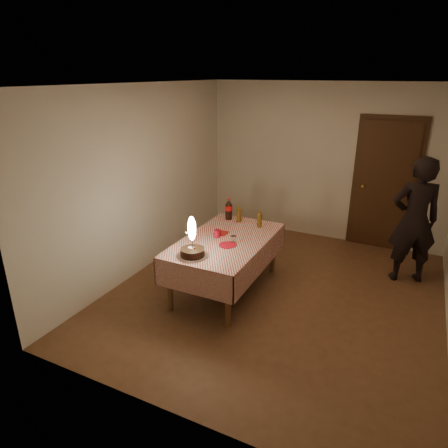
{
  "coord_description": "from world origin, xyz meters",
  "views": [
    {
      "loc": [
        1.41,
        -4.4,
        2.72
      ],
      "look_at": [
        -0.64,
        -0.22,
        0.95
      ],
      "focal_mm": 32.0,
      "sensor_mm": 36.0,
      "label": 1
    }
  ],
  "objects_px": {
    "dining_table": "(226,246)",
    "photographer": "(414,221)",
    "red_cup": "(217,233)",
    "cola_bottle": "(229,209)",
    "clear_cup": "(233,239)",
    "amber_bottle_left": "(239,214)",
    "birthday_cake": "(192,247)",
    "amber_bottle_right": "(260,219)",
    "red_plate": "(228,245)"
  },
  "relations": [
    {
      "from": "dining_table",
      "to": "photographer",
      "type": "height_order",
      "value": "photographer"
    },
    {
      "from": "red_cup",
      "to": "cola_bottle",
      "type": "relative_size",
      "value": 0.31
    },
    {
      "from": "clear_cup",
      "to": "photographer",
      "type": "relative_size",
      "value": 0.05
    },
    {
      "from": "amber_bottle_left",
      "to": "photographer",
      "type": "xyz_separation_m",
      "value": [
        2.24,
        0.7,
        0.03
      ]
    },
    {
      "from": "clear_cup",
      "to": "cola_bottle",
      "type": "relative_size",
      "value": 0.28
    },
    {
      "from": "birthday_cake",
      "to": "amber_bottle_right",
      "type": "height_order",
      "value": "birthday_cake"
    },
    {
      "from": "red_cup",
      "to": "amber_bottle_right",
      "type": "height_order",
      "value": "amber_bottle_right"
    },
    {
      "from": "birthday_cake",
      "to": "clear_cup",
      "type": "bearing_deg",
      "value": 64.86
    },
    {
      "from": "red_cup",
      "to": "photographer",
      "type": "height_order",
      "value": "photographer"
    },
    {
      "from": "clear_cup",
      "to": "photographer",
      "type": "distance_m",
      "value": 2.45
    },
    {
      "from": "dining_table",
      "to": "amber_bottle_left",
      "type": "xyz_separation_m",
      "value": [
        -0.11,
        0.66,
        0.22
      ]
    },
    {
      "from": "amber_bottle_left",
      "to": "dining_table",
      "type": "bearing_deg",
      "value": -80.73
    },
    {
      "from": "red_plate",
      "to": "birthday_cake",
      "type": "bearing_deg",
      "value": -117.5
    },
    {
      "from": "photographer",
      "to": "clear_cup",
      "type": "bearing_deg",
      "value": -144.69
    },
    {
      "from": "red_cup",
      "to": "clear_cup",
      "type": "relative_size",
      "value": 1.11
    },
    {
      "from": "birthday_cake",
      "to": "red_plate",
      "type": "xyz_separation_m",
      "value": [
        0.23,
        0.45,
        -0.11
      ]
    },
    {
      "from": "red_plate",
      "to": "amber_bottle_left",
      "type": "distance_m",
      "value": 0.86
    },
    {
      "from": "amber_bottle_left",
      "to": "photographer",
      "type": "height_order",
      "value": "photographer"
    },
    {
      "from": "red_cup",
      "to": "photographer",
      "type": "distance_m",
      "value": 2.63
    },
    {
      "from": "red_cup",
      "to": "cola_bottle",
      "type": "height_order",
      "value": "cola_bottle"
    },
    {
      "from": "cola_bottle",
      "to": "dining_table",
      "type": "bearing_deg",
      "value": -67.4
    },
    {
      "from": "red_cup",
      "to": "clear_cup",
      "type": "bearing_deg",
      "value": -14.69
    },
    {
      "from": "dining_table",
      "to": "photographer",
      "type": "xyz_separation_m",
      "value": [
        2.13,
        1.36,
        0.25
      ]
    },
    {
      "from": "cola_bottle",
      "to": "amber_bottle_right",
      "type": "relative_size",
      "value": 1.25
    },
    {
      "from": "red_cup",
      "to": "photographer",
      "type": "xyz_separation_m",
      "value": [
        2.26,
        1.35,
        0.1
      ]
    },
    {
      "from": "cola_bottle",
      "to": "amber_bottle_left",
      "type": "height_order",
      "value": "cola_bottle"
    },
    {
      "from": "red_plate",
      "to": "clear_cup",
      "type": "bearing_deg",
      "value": 75.47
    },
    {
      "from": "dining_table",
      "to": "cola_bottle",
      "type": "relative_size",
      "value": 5.42
    },
    {
      "from": "dining_table",
      "to": "cola_bottle",
      "type": "xyz_separation_m",
      "value": [
        -0.29,
        0.69,
        0.25
      ]
    },
    {
      "from": "clear_cup",
      "to": "amber_bottle_right",
      "type": "height_order",
      "value": "amber_bottle_right"
    },
    {
      "from": "amber_bottle_left",
      "to": "photographer",
      "type": "distance_m",
      "value": 2.35
    },
    {
      "from": "amber_bottle_left",
      "to": "red_plate",
      "type": "bearing_deg",
      "value": -75.44
    },
    {
      "from": "red_cup",
      "to": "clear_cup",
      "type": "distance_m",
      "value": 0.27
    },
    {
      "from": "cola_bottle",
      "to": "clear_cup",
      "type": "bearing_deg",
      "value": -60.48
    },
    {
      "from": "amber_bottle_left",
      "to": "cola_bottle",
      "type": "bearing_deg",
      "value": 169.36
    },
    {
      "from": "red_plate",
      "to": "amber_bottle_left",
      "type": "xyz_separation_m",
      "value": [
        -0.21,
        0.82,
        0.11
      ]
    },
    {
      "from": "dining_table",
      "to": "red_plate",
      "type": "height_order",
      "value": "red_plate"
    },
    {
      "from": "clear_cup",
      "to": "cola_bottle",
      "type": "bearing_deg",
      "value": 119.52
    },
    {
      "from": "dining_table",
      "to": "clear_cup",
      "type": "distance_m",
      "value": 0.2
    },
    {
      "from": "clear_cup",
      "to": "amber_bottle_left",
      "type": "height_order",
      "value": "amber_bottle_left"
    },
    {
      "from": "birthday_cake",
      "to": "cola_bottle",
      "type": "height_order",
      "value": "birthday_cake"
    },
    {
      "from": "photographer",
      "to": "dining_table",
      "type": "bearing_deg",
      "value": -147.47
    },
    {
      "from": "red_cup",
      "to": "amber_bottle_right",
      "type": "xyz_separation_m",
      "value": [
        0.36,
        0.58,
        0.07
      ]
    },
    {
      "from": "amber_bottle_right",
      "to": "photographer",
      "type": "height_order",
      "value": "photographer"
    },
    {
      "from": "cola_bottle",
      "to": "red_plate",
      "type": "bearing_deg",
      "value": -65.29
    },
    {
      "from": "dining_table",
      "to": "photographer",
      "type": "relative_size",
      "value": 0.99
    },
    {
      "from": "amber_bottle_right",
      "to": "red_cup",
      "type": "bearing_deg",
      "value": -121.96
    },
    {
      "from": "red_plate",
      "to": "amber_bottle_left",
      "type": "relative_size",
      "value": 0.86
    },
    {
      "from": "dining_table",
      "to": "red_plate",
      "type": "relative_size",
      "value": 7.82
    },
    {
      "from": "amber_bottle_left",
      "to": "red_cup",
      "type": "bearing_deg",
      "value": -91.92
    }
  ]
}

